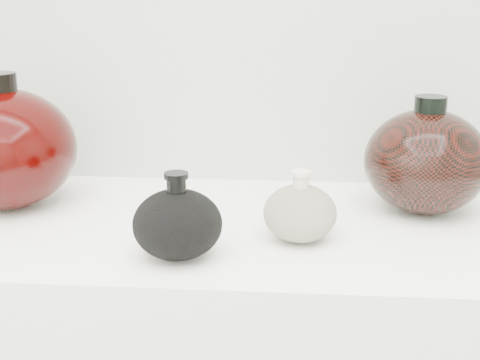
# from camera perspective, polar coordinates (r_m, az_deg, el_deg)

# --- Properties ---
(black_gourd_vase) EXTENTS (0.13, 0.13, 0.13)m
(black_gourd_vase) POSITION_cam_1_polar(r_m,az_deg,el_deg) (0.97, -5.35, -3.71)
(black_gourd_vase) COLOR black
(black_gourd_vase) RESTS_ON display_counter
(cream_gourd_vase) EXTENTS (0.13, 0.13, 0.11)m
(cream_gourd_vase) POSITION_cam_1_polar(r_m,az_deg,el_deg) (1.03, 5.14, -2.78)
(cream_gourd_vase) COLOR beige
(cream_gourd_vase) RESTS_ON display_counter
(left_round_pot) EXTENTS (0.30, 0.30, 0.24)m
(left_round_pot) POSITION_cam_1_polar(r_m,az_deg,el_deg) (1.23, -19.44, 2.58)
(left_round_pot) COLOR black
(left_round_pot) RESTS_ON display_counter
(right_round_pot) EXTENTS (0.24, 0.24, 0.20)m
(right_round_pot) POSITION_cam_1_polar(r_m,az_deg,el_deg) (1.18, 15.59, 1.57)
(right_round_pot) COLOR black
(right_round_pot) RESTS_ON display_counter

